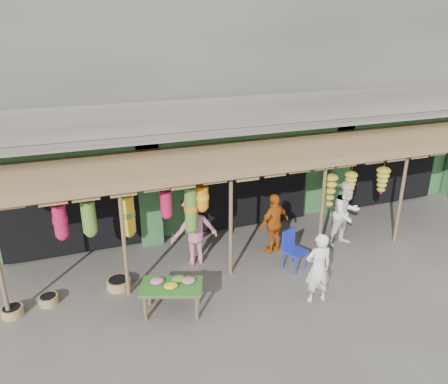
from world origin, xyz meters
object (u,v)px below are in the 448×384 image
object	(u,v)px
person_front	(318,268)
person_right	(346,214)
person_vendor	(274,223)
flower_table	(172,286)
person_shopper	(194,229)
blue_chair	(292,247)

from	to	relation	value
person_front	person_right	size ratio (longest dim) A/B	0.88
person_front	person_vendor	xyz separation A→B (m)	(0.10, 2.35, 0.00)
flower_table	person_front	xyz separation A→B (m)	(3.09, -0.71, 0.20)
flower_table	person_right	bearing A→B (deg)	33.99
person_right	person_shopper	world-z (taller)	person_shopper
blue_chair	person_shopper	bearing A→B (deg)	130.45
person_vendor	person_shopper	world-z (taller)	person_shopper
blue_chair	person_right	bearing A→B (deg)	-7.43
person_front	person_right	bearing A→B (deg)	-131.13
blue_chair	person_right	distance (m)	2.04
person_right	person_front	bearing A→B (deg)	-145.44
blue_chair	flower_table	bearing A→B (deg)	168.90
flower_table	person_front	world-z (taller)	person_front
person_right	person_vendor	xyz separation A→B (m)	(-2.00, 0.33, -0.10)
person_vendor	person_right	bearing A→B (deg)	153.02
person_shopper	blue_chair	bearing A→B (deg)	152.87
blue_chair	person_shopper	size ratio (longest dim) A/B	0.53
flower_table	person_shopper	world-z (taller)	person_shopper
person_front	person_shopper	distance (m)	3.26
flower_table	person_right	world-z (taller)	person_right
blue_chair	person_vendor	world-z (taller)	person_vendor
flower_table	blue_chair	size ratio (longest dim) A/B	1.45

